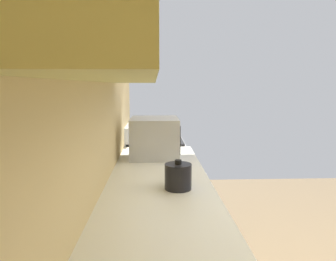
{
  "coord_description": "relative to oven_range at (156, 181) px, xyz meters",
  "views": [
    {
      "loc": [
        -1.72,
        1.39,
        1.51
      ],
      "look_at": [
        -0.05,
        1.32,
        1.27
      ],
      "focal_mm": 33.5,
      "sensor_mm": 36.0,
      "label": 1
    }
  ],
  "objects": [
    {
      "name": "oven_range",
      "position": [
        0.0,
        0.0,
        0.0
      ],
      "size": [
        0.6,
        0.62,
        1.1
      ],
      "color": "#B7BABF",
      "rests_on": "ground_plane"
    },
    {
      "name": "kettle",
      "position": [
        -1.56,
        -0.13,
        0.52
      ],
      "size": [
        0.21,
        0.16,
        0.17
      ],
      "color": "black",
      "rests_on": "counter_run"
    },
    {
      "name": "microwave",
      "position": [
        -0.71,
        0.01,
        0.61
      ],
      "size": [
        0.45,
        0.4,
        0.33
      ],
      "color": "#B7BABF",
      "rests_on": "counter_run"
    },
    {
      "name": "wall_back",
      "position": [
        -1.59,
        0.36,
        0.9
      ],
      "size": [
        4.05,
        0.12,
        2.74
      ],
      "primitive_type": "cube",
      "color": "#EAC983",
      "rests_on": "ground_plane"
    },
    {
      "name": "upper_cabinets",
      "position": [
        -1.92,
        0.15,
        1.33
      ],
      "size": [
        2.02,
        0.31,
        0.56
      ],
      "color": "#DBD377"
    }
  ]
}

